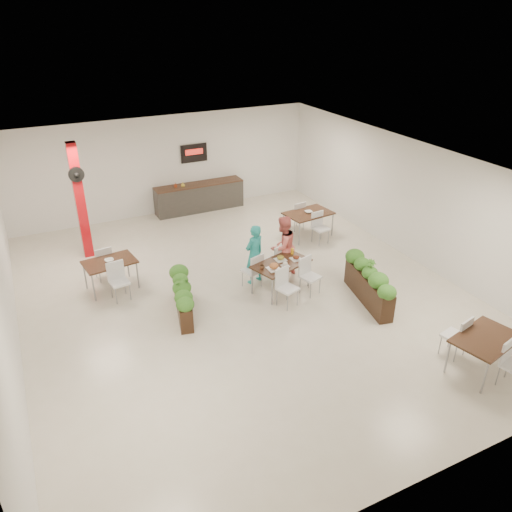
{
  "coord_description": "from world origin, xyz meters",
  "views": [
    {
      "loc": [
        -4.29,
        -9.48,
        6.34
      ],
      "look_at": [
        0.24,
        -0.25,
        1.1
      ],
      "focal_mm": 35.0,
      "sensor_mm": 36.0,
      "label": 1
    }
  ],
  "objects_px": {
    "red_column": "(80,200)",
    "main_table": "(281,267)",
    "diner_man": "(254,254)",
    "side_table_a": "(110,266)",
    "side_table_b": "(308,216)",
    "diner_woman": "(283,247)",
    "planter_left": "(182,295)",
    "service_counter": "(199,196)",
    "side_table_c": "(485,343)",
    "planter_right": "(369,282)"
  },
  "relations": [
    {
      "from": "red_column",
      "to": "main_table",
      "type": "bearing_deg",
      "value": -45.83
    },
    {
      "from": "diner_man",
      "to": "side_table_a",
      "type": "height_order",
      "value": "diner_man"
    },
    {
      "from": "red_column",
      "to": "side_table_b",
      "type": "height_order",
      "value": "red_column"
    },
    {
      "from": "diner_woman",
      "to": "planter_left",
      "type": "distance_m",
      "value": 2.96
    },
    {
      "from": "main_table",
      "to": "side_table_a",
      "type": "height_order",
      "value": "same"
    },
    {
      "from": "main_table",
      "to": "diner_man",
      "type": "relative_size",
      "value": 1.23
    },
    {
      "from": "red_column",
      "to": "service_counter",
      "type": "xyz_separation_m",
      "value": [
        4.0,
        1.86,
        -1.15
      ]
    },
    {
      "from": "red_column",
      "to": "side_table_b",
      "type": "bearing_deg",
      "value": -14.13
    },
    {
      "from": "diner_woman",
      "to": "side_table_a",
      "type": "distance_m",
      "value": 4.29
    },
    {
      "from": "service_counter",
      "to": "side_table_b",
      "type": "bearing_deg",
      "value": -57.3
    },
    {
      "from": "service_counter",
      "to": "main_table",
      "type": "xyz_separation_m",
      "value": [
        -0.08,
        -5.89,
        0.14
      ]
    },
    {
      "from": "side_table_a",
      "to": "diner_woman",
      "type": "bearing_deg",
      "value": -24.29
    },
    {
      "from": "diner_man",
      "to": "diner_woman",
      "type": "distance_m",
      "value": 0.8
    },
    {
      "from": "red_column",
      "to": "diner_man",
      "type": "xyz_separation_m",
      "value": [
        3.52,
        -3.37,
        -0.87
      ]
    },
    {
      "from": "service_counter",
      "to": "diner_man",
      "type": "xyz_separation_m",
      "value": [
        -0.48,
        -5.24,
        0.28
      ]
    },
    {
      "from": "side_table_c",
      "to": "red_column",
      "type": "bearing_deg",
      "value": 112.41
    },
    {
      "from": "red_column",
      "to": "side_table_c",
      "type": "xyz_separation_m",
      "value": [
        5.93,
        -8.35,
        -1.01
      ]
    },
    {
      "from": "red_column",
      "to": "side_table_a",
      "type": "relative_size",
      "value": 1.93
    },
    {
      "from": "side_table_b",
      "to": "red_column",
      "type": "bearing_deg",
      "value": 159.22
    },
    {
      "from": "diner_man",
      "to": "side_table_a",
      "type": "xyz_separation_m",
      "value": [
        -3.3,
        1.26,
        -0.15
      ]
    },
    {
      "from": "side_table_a",
      "to": "service_counter",
      "type": "bearing_deg",
      "value": 39.27
    },
    {
      "from": "service_counter",
      "to": "planter_left",
      "type": "relative_size",
      "value": 1.72
    },
    {
      "from": "planter_left",
      "to": "side_table_c",
      "type": "distance_m",
      "value": 6.28
    },
    {
      "from": "side_table_a",
      "to": "side_table_c",
      "type": "height_order",
      "value": "same"
    },
    {
      "from": "service_counter",
      "to": "planter_left",
      "type": "xyz_separation_m",
      "value": [
        -2.56,
        -5.82,
        0.0
      ]
    },
    {
      "from": "planter_left",
      "to": "side_table_a",
      "type": "xyz_separation_m",
      "value": [
        -1.21,
        1.84,
        0.14
      ]
    },
    {
      "from": "red_column",
      "to": "side_table_a",
      "type": "xyz_separation_m",
      "value": [
        0.22,
        -2.12,
        -1.01
      ]
    },
    {
      "from": "red_column",
      "to": "diner_man",
      "type": "height_order",
      "value": "red_column"
    },
    {
      "from": "planter_left",
      "to": "side_table_c",
      "type": "relative_size",
      "value": 1.05
    },
    {
      "from": "side_table_c",
      "to": "planter_left",
      "type": "bearing_deg",
      "value": 122.67
    },
    {
      "from": "red_column",
      "to": "main_table",
      "type": "xyz_separation_m",
      "value": [
        3.91,
        -4.03,
        -1.01
      ]
    },
    {
      "from": "planter_right",
      "to": "planter_left",
      "type": "bearing_deg",
      "value": 160.81
    },
    {
      "from": "diner_woman",
      "to": "main_table",
      "type": "bearing_deg",
      "value": 40.91
    },
    {
      "from": "side_table_b",
      "to": "side_table_a",
      "type": "bearing_deg",
      "value": 178.66
    },
    {
      "from": "main_table",
      "to": "planter_right",
      "type": "bearing_deg",
      "value": -39.99
    },
    {
      "from": "planter_left",
      "to": "main_table",
      "type": "bearing_deg",
      "value": -1.68
    },
    {
      "from": "diner_woman",
      "to": "planter_right",
      "type": "distance_m",
      "value": 2.36
    },
    {
      "from": "diner_woman",
      "to": "side_table_b",
      "type": "bearing_deg",
      "value": -153.27
    },
    {
      "from": "side_table_b",
      "to": "side_table_c",
      "type": "xyz_separation_m",
      "value": [
        -0.27,
        -6.79,
        -0.01
      ]
    },
    {
      "from": "side_table_c",
      "to": "service_counter",
      "type": "bearing_deg",
      "value": 87.73
    },
    {
      "from": "red_column",
      "to": "side_table_b",
      "type": "distance_m",
      "value": 6.47
    },
    {
      "from": "side_table_a",
      "to": "side_table_c",
      "type": "xyz_separation_m",
      "value": [
        5.7,
        -6.23,
        0.0
      ]
    },
    {
      "from": "planter_right",
      "to": "red_column",
      "type": "bearing_deg",
      "value": 135.76
    },
    {
      "from": "side_table_a",
      "to": "side_table_b",
      "type": "distance_m",
      "value": 6.0
    },
    {
      "from": "diner_woman",
      "to": "side_table_c",
      "type": "xyz_separation_m",
      "value": [
        1.61,
        -4.97,
        -0.18
      ]
    },
    {
      "from": "side_table_b",
      "to": "side_table_c",
      "type": "distance_m",
      "value": 6.79
    },
    {
      "from": "red_column",
      "to": "diner_woman",
      "type": "distance_m",
      "value": 5.54
    },
    {
      "from": "main_table",
      "to": "side_table_b",
      "type": "relative_size",
      "value": 1.15
    },
    {
      "from": "planter_left",
      "to": "side_table_c",
      "type": "xyz_separation_m",
      "value": [
        4.49,
        -4.39,
        0.14
      ]
    },
    {
      "from": "planter_right",
      "to": "diner_man",
      "type": "bearing_deg",
      "value": 134.91
    }
  ]
}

